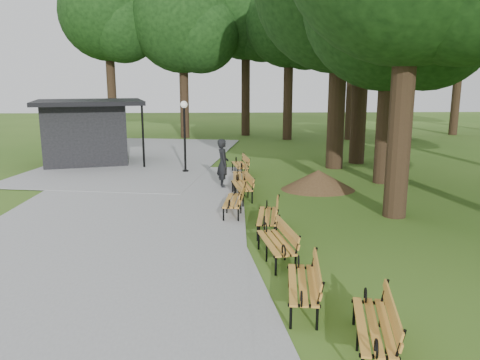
{
  "coord_description": "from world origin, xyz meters",
  "views": [
    {
      "loc": [
        -0.82,
        -11.34,
        4.12
      ],
      "look_at": [
        -0.19,
        2.9,
        1.1
      ],
      "focal_mm": 35.41,
      "sensor_mm": 36.0,
      "label": 1
    }
  ],
  "objects_px": {
    "bench_4": "(234,201)",
    "dirt_mound": "(318,180)",
    "bench_6": "(240,176)",
    "person": "(223,163)",
    "bench_5": "(242,186)",
    "bench_7": "(240,165)",
    "bench_2": "(276,243)",
    "bench_3": "(267,216)",
    "kiosk": "(85,132)",
    "bench_1": "(302,284)",
    "bench_0": "(373,326)",
    "lamp_post": "(184,121)",
    "lawn_tree_1": "(391,2)"
  },
  "relations": [
    {
      "from": "bench_2",
      "to": "lamp_post",
      "type": "bearing_deg",
      "value": -173.59
    },
    {
      "from": "bench_0",
      "to": "bench_4",
      "type": "height_order",
      "value": "same"
    },
    {
      "from": "kiosk",
      "to": "bench_6",
      "type": "xyz_separation_m",
      "value": [
        7.46,
        -5.81,
        -1.14
      ]
    },
    {
      "from": "dirt_mound",
      "to": "bench_4",
      "type": "relative_size",
      "value": 1.24
    },
    {
      "from": "bench_1",
      "to": "bench_5",
      "type": "bearing_deg",
      "value": -167.36
    },
    {
      "from": "bench_3",
      "to": "bench_6",
      "type": "bearing_deg",
      "value": -166.58
    },
    {
      "from": "bench_6",
      "to": "bench_4",
      "type": "bearing_deg",
      "value": -3.68
    },
    {
      "from": "bench_4",
      "to": "bench_5",
      "type": "distance_m",
      "value": 2.14
    },
    {
      "from": "bench_0",
      "to": "lawn_tree_1",
      "type": "distance_m",
      "value": 14.45
    },
    {
      "from": "bench_2",
      "to": "bench_6",
      "type": "relative_size",
      "value": 1.0
    },
    {
      "from": "bench_3",
      "to": "lawn_tree_1",
      "type": "xyz_separation_m",
      "value": [
        5.26,
        6.15,
        6.57
      ]
    },
    {
      "from": "bench_2",
      "to": "bench_7",
      "type": "distance_m",
      "value": 10.19
    },
    {
      "from": "bench_7",
      "to": "lamp_post",
      "type": "bearing_deg",
      "value": -112.22
    },
    {
      "from": "bench_1",
      "to": "bench_6",
      "type": "bearing_deg",
      "value": -168.16
    },
    {
      "from": "lamp_post",
      "to": "bench_1",
      "type": "height_order",
      "value": "lamp_post"
    },
    {
      "from": "bench_5",
      "to": "bench_7",
      "type": "relative_size",
      "value": 1.0
    },
    {
      "from": "person",
      "to": "bench_7",
      "type": "height_order",
      "value": "person"
    },
    {
      "from": "bench_4",
      "to": "bench_6",
      "type": "distance_m",
      "value": 3.84
    },
    {
      "from": "dirt_mound",
      "to": "bench_7",
      "type": "height_order",
      "value": "bench_7"
    },
    {
      "from": "bench_2",
      "to": "bench_4",
      "type": "height_order",
      "value": "same"
    },
    {
      "from": "dirt_mound",
      "to": "bench_4",
      "type": "distance_m",
      "value": 4.69
    },
    {
      "from": "bench_4",
      "to": "dirt_mound",
      "type": "bearing_deg",
      "value": 142.45
    },
    {
      "from": "dirt_mound",
      "to": "bench_0",
      "type": "bearing_deg",
      "value": -97.42
    },
    {
      "from": "bench_6",
      "to": "dirt_mound",
      "type": "bearing_deg",
      "value": 81.58
    },
    {
      "from": "bench_2",
      "to": "bench_3",
      "type": "xyz_separation_m",
      "value": [
        0.02,
        2.18,
        0.0
      ]
    },
    {
      "from": "bench_2",
      "to": "bench_5",
      "type": "relative_size",
      "value": 1.0
    },
    {
      "from": "bench_2",
      "to": "bench_3",
      "type": "relative_size",
      "value": 1.0
    },
    {
      "from": "bench_6",
      "to": "lamp_post",
      "type": "bearing_deg",
      "value": -141.97
    },
    {
      "from": "lawn_tree_1",
      "to": "bench_5",
      "type": "bearing_deg",
      "value": -158.29
    },
    {
      "from": "person",
      "to": "lawn_tree_1",
      "type": "height_order",
      "value": "lawn_tree_1"
    },
    {
      "from": "bench_1",
      "to": "kiosk",
      "type": "bearing_deg",
      "value": -144.97
    },
    {
      "from": "lamp_post",
      "to": "dirt_mound",
      "type": "relative_size",
      "value": 1.36
    },
    {
      "from": "person",
      "to": "bench_5",
      "type": "xyz_separation_m",
      "value": [
        0.66,
        -1.73,
        -0.51
      ]
    },
    {
      "from": "dirt_mound",
      "to": "person",
      "type": "bearing_deg",
      "value": 171.55
    },
    {
      "from": "bench_3",
      "to": "lamp_post",
      "type": "bearing_deg",
      "value": -153.83
    },
    {
      "from": "bench_1",
      "to": "bench_4",
      "type": "height_order",
      "value": "same"
    },
    {
      "from": "bench_0",
      "to": "bench_3",
      "type": "relative_size",
      "value": 1.0
    },
    {
      "from": "lamp_post",
      "to": "bench_7",
      "type": "xyz_separation_m",
      "value": [
        2.45,
        -0.7,
        -1.87
      ]
    },
    {
      "from": "lamp_post",
      "to": "bench_3",
      "type": "bearing_deg",
      "value": -71.82
    },
    {
      "from": "lawn_tree_1",
      "to": "kiosk",
      "type": "bearing_deg",
      "value": 158.5
    },
    {
      "from": "bench_1",
      "to": "bench_7",
      "type": "distance_m",
      "value": 12.48
    },
    {
      "from": "dirt_mound",
      "to": "bench_4",
      "type": "xyz_separation_m",
      "value": [
        -3.33,
        -3.3,
        0.06
      ]
    },
    {
      "from": "bench_1",
      "to": "bench_3",
      "type": "bearing_deg",
      "value": -169.77
    },
    {
      "from": "bench_4",
      "to": "bench_7",
      "type": "distance_m",
      "value": 6.29
    },
    {
      "from": "kiosk",
      "to": "bench_7",
      "type": "bearing_deg",
      "value": -38.01
    },
    {
      "from": "person",
      "to": "lawn_tree_1",
      "type": "xyz_separation_m",
      "value": [
        6.44,
        0.57,
        6.06
      ]
    },
    {
      "from": "bench_3",
      "to": "bench_0",
      "type": "bearing_deg",
      "value": 17.62
    },
    {
      "from": "bench_0",
      "to": "bench_3",
      "type": "xyz_separation_m",
      "value": [
        -1.02,
        6.0,
        0.0
      ]
    },
    {
      "from": "person",
      "to": "kiosk",
      "type": "distance_m",
      "value": 8.96
    },
    {
      "from": "bench_6",
      "to": "bench_2",
      "type": "bearing_deg",
      "value": 5.27
    }
  ]
}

